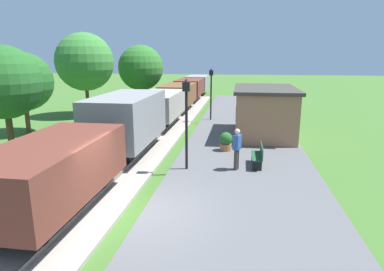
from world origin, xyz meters
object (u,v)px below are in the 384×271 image
bench_near_hut (258,155)px  bench_down_platform (251,114)px  station_hut (264,111)px  lamp_post_near (186,108)px  potted_planter (226,141)px  tree_field_distant (141,68)px  lamp_post_far (211,85)px  tree_trackside_mid (4,83)px  freight_train (169,101)px  person_waiting (237,148)px  tree_trackside_far (23,82)px  tree_field_left (85,62)px

bench_near_hut → bench_down_platform: same height
station_hut → lamp_post_near: lamp_post_near is taller
bench_down_platform → potted_planter: potted_planter is taller
station_hut → tree_field_distant: tree_field_distant is taller
station_hut → bench_near_hut: station_hut is taller
lamp_post_far → tree_trackside_mid: (-8.13, -10.55, 0.86)m
freight_train → lamp_post_far: 3.66m
lamp_post_far → tree_field_distant: size_ratio=0.64×
bench_down_platform → person_waiting: bearing=-94.7°
bench_down_platform → tree_trackside_far: tree_trackside_far is taller
person_waiting → lamp_post_far: lamp_post_far is taller
person_waiting → tree_field_distant: (-9.29, 17.48, 2.52)m
person_waiting → lamp_post_near: size_ratio=0.46×
bench_down_platform → potted_planter: bearing=-100.1°
bench_near_hut → tree_trackside_mid: size_ratio=0.28×
lamp_post_near → tree_field_distant: (-7.26, 17.69, 0.90)m
bench_near_hut → potted_planter: (-1.47, 2.17, 0.00)m
bench_down_platform → person_waiting: size_ratio=0.88×
station_hut → bench_down_platform: 4.61m
freight_train → tree_field_distant: tree_field_distant is taller
potted_planter → freight_train: bearing=118.4°
lamp_post_near → lamp_post_far: (0.00, 10.91, 0.00)m
tree_trackside_mid → tree_field_distant: 17.35m
bench_down_platform → person_waiting: 11.04m
potted_planter → lamp_post_near: size_ratio=0.25×
bench_near_hut → freight_train: bearing=119.6°
bench_down_platform → tree_field_left: size_ratio=0.23×
potted_planter → lamp_post_near: 3.91m
potted_planter → tree_trackside_mid: 10.37m
lamp_post_near → potted_planter: bearing=63.6°
tree_trackside_far → tree_field_distant: size_ratio=0.87×
tree_trackside_far → potted_planter: bearing=-13.3°
bench_down_platform → bench_near_hut: bearing=-90.0°
freight_train → tree_field_left: size_ratio=5.91×
person_waiting → tree_trackside_mid: tree_trackside_mid is taller
lamp_post_near → station_hut: bearing=62.5°
freight_train → tree_trackside_mid: (-4.83, -11.40, 2.21)m
bench_down_platform → lamp_post_far: (-2.94, -0.30, 2.08)m
potted_planter → lamp_post_near: (-1.47, -2.96, 2.08)m
lamp_post_far → tree_trackside_mid: 13.34m
bench_down_platform → person_waiting: person_waiting is taller
bench_down_platform → tree_field_distant: 12.45m
station_hut → tree_field_distant: 15.50m
freight_train → lamp_post_near: (3.29, -11.76, 1.35)m
tree_trackside_far → tree_field_left: bearing=82.3°
lamp_post_far → person_waiting: bearing=-79.3°
station_hut → tree_trackside_mid: (-11.63, -6.36, 2.01)m
potted_planter → tree_trackside_far: 13.24m
bench_near_hut → lamp_post_far: (-2.94, 10.12, 2.08)m
tree_trackside_far → tree_field_left: 6.76m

